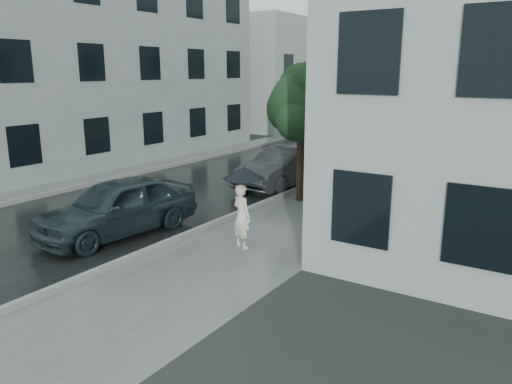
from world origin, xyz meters
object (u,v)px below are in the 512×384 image
Objects in this scene: pedestrian at (242,216)px; street_tree at (303,104)px; car_near at (117,207)px; car_far at (285,167)px; lamp_post at (368,99)px.

street_tree reaches higher than pedestrian.
car_near is 7.47m from car_far.
car_near is at bearing 35.43° from pedestrian.
lamp_post reaches higher than street_tree.
pedestrian is 0.36× the size of car_near.
car_far is (-2.44, 6.45, -0.06)m from pedestrian.
pedestrian is 3.49m from car_near.
street_tree reaches higher than car_far.
lamp_post reaches higher than car_near.
pedestrian is 6.89m from car_far.
lamp_post is at bearing 75.55° from car_far.
street_tree is 1.01× the size of car_far.
lamp_post is 12.23m from car_near.
lamp_post is at bearing 89.71° from street_tree.
car_near is (-3.35, -0.96, -0.04)m from pedestrian.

